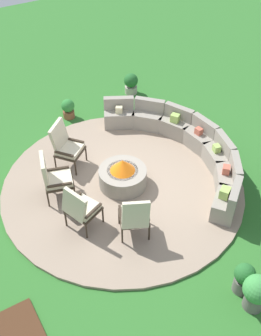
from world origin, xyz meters
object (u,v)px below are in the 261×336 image
(lounge_chair_front_right, at_px, (54,177))
(potted_plant_3, at_px, (257,292))
(lounge_chair_front_left, at_px, (66,145))
(potted_plant_1, at_px, (244,278))
(potted_plant_0, at_px, (68,108))
(potted_plant_5, at_px, (131,83))
(lounge_chair_back_left, at_px, (80,207))
(lounge_chair_back_right, at_px, (135,216))
(curved_stone_bench, at_px, (185,144))
(fire_pit, at_px, (123,175))

(lounge_chair_front_right, xyz_separation_m, potted_plant_3, (4.12, 1.83, -0.20))
(lounge_chair_front_left, relative_size, potted_plant_1, 1.76)
(lounge_chair_front_right, distance_m, potted_plant_0, 3.10)
(potted_plant_0, bearing_deg, potted_plant_5, 96.12)
(lounge_chair_back_left, relative_size, lounge_chair_back_right, 1.05)
(curved_stone_bench, relative_size, potted_plant_0, 8.37)
(lounge_chair_back_left, distance_m, potted_plant_5, 5.33)
(curved_stone_bench, bearing_deg, lounge_chair_front_left, -113.48)
(lounge_chair_back_right, distance_m, potted_plant_5, 5.45)
(lounge_chair_front_left, height_order, potted_plant_1, lounge_chair_front_left)
(lounge_chair_back_right, distance_m, potted_plant_0, 4.53)
(potted_plant_5, bearing_deg, lounge_chair_front_left, -55.17)
(lounge_chair_back_left, bearing_deg, curved_stone_bench, 80.65)
(fire_pit, relative_size, lounge_chair_back_right, 1.03)
(lounge_chair_back_right, height_order, potted_plant_3, lounge_chair_back_right)
(lounge_chair_front_left, height_order, lounge_chair_front_right, lounge_chair_front_left)
(lounge_chair_back_right, bearing_deg, potted_plant_1, -40.77)
(lounge_chair_back_left, height_order, lounge_chair_back_right, lounge_chair_back_left)
(fire_pit, height_order, lounge_chair_front_right, lounge_chair_front_right)
(potted_plant_3, bearing_deg, lounge_chair_back_left, -150.40)
(curved_stone_bench, relative_size, potted_plant_5, 7.46)
(lounge_chair_back_right, bearing_deg, lounge_chair_back_left, 160.38)
(potted_plant_3, relative_size, potted_plant_5, 1.21)
(fire_pit, xyz_separation_m, potted_plant_1, (3.35, 0.46, 0.03))
(curved_stone_bench, height_order, lounge_chair_back_right, lounge_chair_back_right)
(potted_plant_5, bearing_deg, potted_plant_1, -14.68)
(lounge_chair_back_right, bearing_deg, lounge_chair_front_left, 117.84)
(lounge_chair_front_right, distance_m, potted_plant_1, 4.23)
(fire_pit, xyz_separation_m, curved_stone_bench, (-0.14, 1.81, 0.03))
(fire_pit, bearing_deg, lounge_chair_back_left, -64.00)
(potted_plant_1, relative_size, potted_plant_3, 0.87)
(curved_stone_bench, height_order, potted_plant_0, curved_stone_bench)
(lounge_chair_front_right, relative_size, lounge_chair_back_right, 1.09)
(fire_pit, bearing_deg, lounge_chair_front_left, -148.84)
(curved_stone_bench, relative_size, potted_plant_1, 7.06)
(lounge_chair_front_right, height_order, potted_plant_5, lounge_chair_front_right)
(lounge_chair_front_left, relative_size, lounge_chair_front_right, 1.02)
(fire_pit, relative_size, lounge_chair_back_left, 0.98)
(lounge_chair_back_right, xyz_separation_m, potted_plant_0, (-4.47, 0.63, -0.31))
(potted_plant_3, bearing_deg, fire_pit, -173.63)
(potted_plant_1, xyz_separation_m, potted_plant_3, (0.34, -0.05, 0.07))
(lounge_chair_back_left, distance_m, lounge_chair_back_right, 1.07)
(potted_plant_3, height_order, potted_plant_5, potted_plant_3)
(potted_plant_1, height_order, potted_plant_5, potted_plant_1)
(curved_stone_bench, relative_size, potted_plant_3, 6.15)
(lounge_chair_front_right, relative_size, potted_plant_5, 1.82)
(lounge_chair_back_right, distance_m, potted_plant_1, 2.23)
(potted_plant_1, bearing_deg, potted_plant_5, 165.32)
(lounge_chair_back_left, bearing_deg, lounge_chair_front_right, 161.71)
(lounge_chair_back_right, relative_size, potted_plant_0, 1.87)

